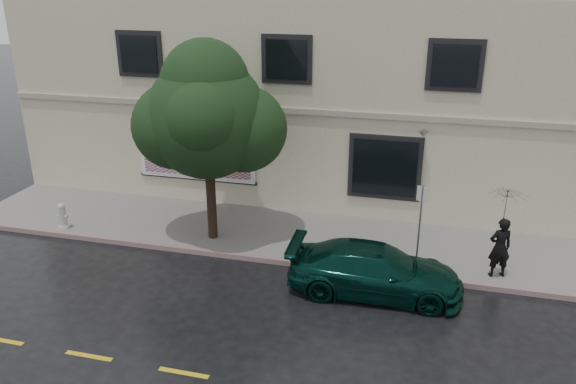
% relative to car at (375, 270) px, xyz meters
% --- Properties ---
extents(ground, '(90.00, 90.00, 0.00)m').
position_rel_car_xyz_m(ground, '(-3.43, -0.63, -0.64)').
color(ground, black).
rests_on(ground, ground).
extents(sidewalk, '(20.00, 3.50, 0.15)m').
position_rel_car_xyz_m(sidewalk, '(-3.43, 2.62, -0.57)').
color(sidewalk, gray).
rests_on(sidewalk, ground).
extents(curb, '(20.00, 0.18, 0.16)m').
position_rel_car_xyz_m(curb, '(-3.43, 0.87, -0.57)').
color(curb, gray).
rests_on(curb, ground).
extents(road_marking, '(19.00, 0.12, 0.01)m').
position_rel_car_xyz_m(road_marking, '(-3.43, -4.13, -0.63)').
color(road_marking, gold).
rests_on(road_marking, ground).
extents(building, '(20.00, 8.12, 7.00)m').
position_rel_car_xyz_m(building, '(-3.43, 8.37, 2.86)').
color(building, beige).
rests_on(building, ground).
extents(billboard, '(4.30, 0.16, 2.20)m').
position_rel_car_xyz_m(billboard, '(-6.63, 4.29, 1.41)').
color(billboard, white).
rests_on(billboard, ground).
extents(car, '(4.45, 2.06, 1.28)m').
position_rel_car_xyz_m(car, '(0.00, 0.00, 0.00)').
color(car, '#072D25').
rests_on(car, ground).
extents(pedestrian, '(0.71, 0.58, 1.66)m').
position_rel_car_xyz_m(pedestrian, '(3.08, 1.41, 0.34)').
color(pedestrian, black).
rests_on(pedestrian, sidewalk).
extents(umbrella, '(1.39, 1.39, 0.78)m').
position_rel_car_xyz_m(umbrella, '(3.08, 1.41, 1.56)').
color(umbrella, black).
rests_on(umbrella, pedestrian).
extents(street_tree, '(3.46, 3.46, 5.43)m').
position_rel_car_xyz_m(street_tree, '(-5.09, 1.75, 3.20)').
color(street_tree, '#2E2214').
rests_on(street_tree, sidewalk).
extents(fire_hydrant, '(0.35, 0.32, 0.84)m').
position_rel_car_xyz_m(fire_hydrant, '(-9.89, 1.17, -0.08)').
color(fire_hydrant, beige).
rests_on(fire_hydrant, sidewalk).
extents(sign_pole, '(0.29, 0.14, 2.49)m').
position_rel_car_xyz_m(sign_pole, '(1.00, 1.09, 1.01)').
color(sign_pole, gray).
rests_on(sign_pole, sidewalk).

